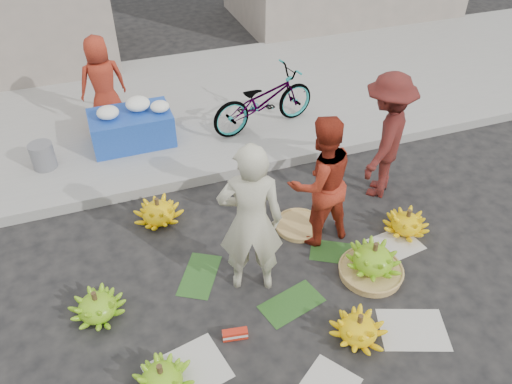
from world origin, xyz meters
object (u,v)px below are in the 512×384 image
object	(u,v)px
banana_bunch_4	(373,262)
vendor_cream	(251,221)
banana_bunch_0	(162,378)
flower_table	(132,126)
bicycle	(264,100)

from	to	relation	value
banana_bunch_4	vendor_cream	xyz separation A→B (m)	(-1.27, 0.33, 0.68)
banana_bunch_0	flower_table	distance (m)	4.00
banana_bunch_4	flower_table	xyz separation A→B (m)	(-2.03, 3.41, 0.20)
banana_bunch_4	flower_table	world-z (taller)	flower_table
vendor_cream	bicycle	distance (m)	3.12
banana_bunch_4	flower_table	bearing A→B (deg)	120.80
flower_table	banana_bunch_0	bearing A→B (deg)	-95.88
banana_bunch_0	banana_bunch_4	distance (m)	2.48
flower_table	banana_bunch_4	bearing A→B (deg)	-59.62
banana_bunch_0	banana_bunch_4	size ratio (longest dim) A/B	0.90
flower_table	bicycle	distance (m)	1.98
banana_bunch_4	bicycle	world-z (taller)	bicycle
flower_table	bicycle	xyz separation A→B (m)	(1.96, -0.21, 0.17)
vendor_cream	bicycle	size ratio (longest dim) A/B	1.03
bicycle	banana_bunch_4	bearing A→B (deg)	170.34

